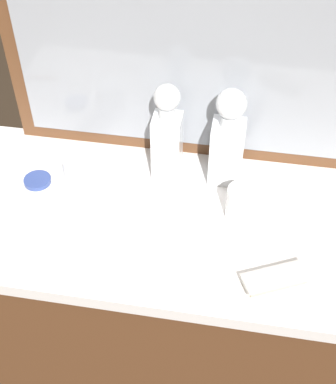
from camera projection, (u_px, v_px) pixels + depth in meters
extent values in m
plane|color=#2D2319|center=(168.00, 378.00, 1.94)|extent=(6.00, 6.00, 0.00)
cube|color=brown|center=(168.00, 315.00, 1.64)|extent=(1.14, 0.53, 0.84)
cube|color=white|center=(168.00, 220.00, 1.33)|extent=(1.17, 0.55, 0.04)
cube|color=brown|center=(186.00, 52.00, 1.29)|extent=(0.93, 0.03, 0.62)
cube|color=gray|center=(185.00, 55.00, 1.28)|extent=(0.85, 0.01, 0.54)
cube|color=white|center=(227.00, 152.00, 1.36)|extent=(0.08, 0.08, 0.17)
cube|color=#9E5619|center=(226.00, 161.00, 1.39)|extent=(0.07, 0.07, 0.11)
cylinder|color=white|center=(230.00, 121.00, 1.29)|extent=(0.05, 0.05, 0.03)
sphere|color=white|center=(231.00, 104.00, 1.26)|extent=(0.08, 0.08, 0.08)
cube|color=white|center=(167.00, 147.00, 1.36)|extent=(0.07, 0.07, 0.19)
cube|color=#9E5619|center=(167.00, 157.00, 1.39)|extent=(0.06, 0.06, 0.12)
cylinder|color=white|center=(167.00, 113.00, 1.29)|extent=(0.04, 0.04, 0.03)
sphere|color=white|center=(167.00, 97.00, 1.26)|extent=(0.07, 0.07, 0.07)
cylinder|color=white|center=(242.00, 204.00, 1.29)|extent=(0.08, 0.08, 0.09)
cylinder|color=silver|center=(240.00, 215.00, 1.31)|extent=(0.07, 0.07, 0.01)
cylinder|color=white|center=(80.00, 171.00, 1.37)|extent=(0.09, 0.09, 0.09)
cylinder|color=silver|center=(82.00, 182.00, 1.40)|extent=(0.08, 0.08, 0.01)
cube|color=#B7A88C|center=(275.00, 280.00, 1.17)|extent=(0.14, 0.10, 0.01)
cube|color=#B7B5AD|center=(276.00, 277.00, 1.16)|extent=(0.16, 0.11, 0.01)
cylinder|color=#33478C|center=(37.00, 180.00, 1.40)|extent=(0.07, 0.07, 0.01)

